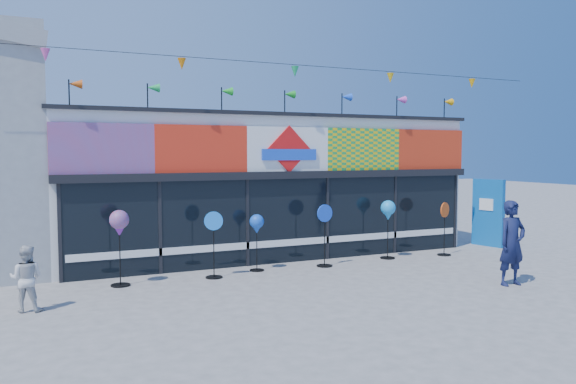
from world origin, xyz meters
TOP-DOWN VIEW (x-y plane):
  - ground at (0.00, 0.00)m, footprint 80.00×80.00m
  - kite_shop at (0.00, 5.94)m, footprint 16.00×5.70m
  - blue_sign at (6.97, 3.19)m, footprint 0.41×1.09m
  - spinner_0 at (-4.59, 2.50)m, footprint 0.44×0.44m
  - spinner_1 at (-2.43, 2.40)m, footprint 0.43×0.41m
  - spinner_2 at (-1.19, 2.73)m, footprint 0.37×0.37m
  - spinner_3 at (0.64, 2.50)m, footprint 0.46×0.42m
  - spinner_4 at (2.79, 2.73)m, footprint 0.42×0.42m
  - spinner_5 at (4.59, 2.45)m, footprint 0.42×0.40m
  - adult_man at (3.49, -1.12)m, footprint 0.71×0.48m
  - child at (-6.50, 1.13)m, footprint 0.70×0.53m

SIDE VIEW (x-z plane):
  - ground at x=0.00m, z-range 0.00..0.00m
  - child at x=-6.50m, z-range 0.00..1.26m
  - spinner_5 at x=4.59m, z-range 0.04..1.60m
  - spinner_1 at x=-2.43m, z-range 0.05..1.65m
  - spinner_3 at x=0.64m, z-range 0.05..1.69m
  - adult_man at x=3.49m, z-range 0.00..1.93m
  - blue_sign at x=6.97m, z-range 0.01..2.16m
  - spinner_2 at x=-1.19m, z-range 0.43..1.88m
  - spinner_4 at x=2.79m, z-range 0.50..2.16m
  - spinner_0 at x=-4.59m, z-range 0.52..2.24m
  - kite_shop at x=0.00m, z-range -0.61..4.70m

